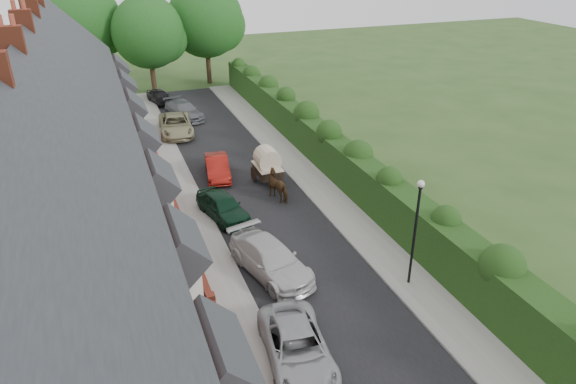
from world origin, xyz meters
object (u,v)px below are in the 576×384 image
object	(u,v)px
car_red	(217,167)
car_black	(160,97)
car_grey	(184,110)
horse	(279,186)
car_white	(271,259)
car_green	(223,206)
car_beige	(176,125)
car_silver_b	(297,348)
lamppost	(416,220)
horse_cart	(267,163)

from	to	relation	value
car_red	car_black	bearing A→B (deg)	102.02
car_grey	car_black	size ratio (longest dim) A/B	1.30
car_grey	horse	world-z (taller)	horse
car_white	car_green	distance (m)	5.96
car_beige	car_black	world-z (taller)	car_beige
car_red	car_beige	distance (m)	9.14
car_green	car_red	size ratio (longest dim) A/B	1.03
car_silver_b	car_black	size ratio (longest dim) A/B	1.28
car_white	car_green	xyz separation A→B (m)	(-0.77, 5.91, -0.04)
car_silver_b	car_white	distance (m)	5.67
car_silver_b	car_white	xyz separation A→B (m)	(0.90, 5.60, 0.08)
car_green	car_beige	bearing A→B (deg)	77.33
car_white	car_red	distance (m)	11.33
car_red	car_black	size ratio (longest dim) A/B	1.07
car_green	car_red	bearing A→B (deg)	66.30
car_white	lamppost	bearing A→B (deg)	-42.54
car_white	horse	xyz separation A→B (m)	(2.93, 6.99, 0.10)
car_green	horse_cart	bearing A→B (deg)	28.15
car_white	car_beige	distance (m)	20.42
lamppost	car_beige	distance (m)	24.39
car_green	car_grey	distance (m)	18.14
car_beige	horse	distance (m)	13.95
car_beige	car_black	bearing A→B (deg)	95.17
car_green	car_black	distance (m)	23.38
horse_cart	car_black	bearing A→B (deg)	100.78
car_black	horse	size ratio (longest dim) A/B	1.87
lamppost	car_grey	size ratio (longest dim) A/B	1.05
car_red	car_green	bearing A→B (deg)	-92.10
car_green	car_red	distance (m)	5.51
car_beige	car_grey	distance (m)	3.84
car_beige	car_grey	xyz separation A→B (m)	(1.29, 3.61, -0.03)
horse	horse_cart	xyz separation A→B (m)	(0.00, 2.18, 0.54)
car_red	lamppost	bearing A→B (deg)	-61.45
car_red	horse_cart	world-z (taller)	horse_cart
car_silver_b	car_grey	size ratio (longest dim) A/B	0.99
car_beige	car_green	bearing A→B (deg)	-84.29
car_beige	horse_cart	distance (m)	11.89
car_silver_b	car_green	world-z (taller)	car_green
car_beige	car_grey	world-z (taller)	car_beige
car_grey	horse_cart	distance (m)	15.08
horse	car_grey	bearing A→B (deg)	-100.26
car_black	horse_cart	xyz separation A→B (m)	(3.83, -20.12, 0.75)
car_white	horse_cart	distance (m)	9.64
car_black	car_green	bearing A→B (deg)	-103.14
car_white	car_grey	size ratio (longest dim) A/B	1.05
horse	car_beige	bearing A→B (deg)	-92.82
car_green	car_grey	world-z (taller)	car_grey
car_grey	car_red	bearing A→B (deg)	-104.41
car_white	car_green	size ratio (longest dim) A/B	1.24
car_black	horse	bearing A→B (deg)	-93.73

